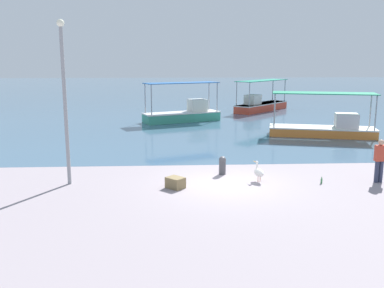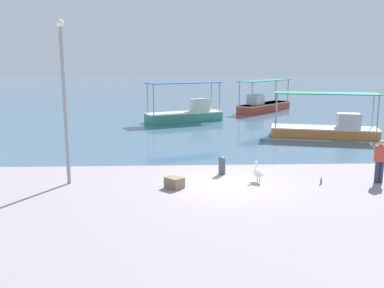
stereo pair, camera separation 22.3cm
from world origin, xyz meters
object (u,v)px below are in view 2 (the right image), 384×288
pelican (258,172)px  cargo_crate (174,183)px  fishing_boat_center (186,113)px  mooring_bollard (222,165)px  fisherman_standing (380,160)px  glass_bottle (321,181)px  lamp_post (64,95)px  fishing_boat_outer (263,104)px  fishing_boat_far_right (328,127)px

pelican → cargo_crate: (-3.27, -0.69, -0.17)m
fishing_boat_center → pelican: size_ratio=7.60×
mooring_bollard → fishing_boat_center: bearing=94.0°
fisherman_standing → glass_bottle: bearing=-178.2°
lamp_post → glass_bottle: 10.26m
cargo_crate → fishing_boat_center: bearing=87.0°
fishing_boat_outer → fishing_boat_far_right: size_ratio=0.92×
fishing_boat_center → glass_bottle: 17.54m
fishing_boat_center → cargo_crate: size_ratio=9.65×
fishing_boat_outer → fishing_boat_far_right: (1.30, -13.13, -0.04)m
fishing_boat_center → fisherman_standing: (7.01, -16.81, 0.26)m
mooring_bollard → fishing_boat_outer: bearing=74.2°
lamp_post → cargo_crate: bearing=-10.5°
fishing_boat_outer → glass_bottle: (-2.49, -23.20, -0.50)m
fisherman_standing → mooring_bollard: bearing=166.2°
fishing_boat_outer → lamp_post: lamp_post is taller
fishing_boat_far_right → fisherman_standing: fishing_boat_far_right is taller
fishing_boat_far_right → glass_bottle: fishing_boat_far_right is taller
pelican → fisherman_standing: bearing=-4.1°
lamp_post → fishing_boat_center: bearing=73.2°
mooring_bollard → fisherman_standing: fisherman_standing is taller
fishing_boat_outer → mooring_bollard: size_ratio=7.95×
lamp_post → cargo_crate: 5.23m
pelican → glass_bottle: pelican is taller
fishing_boat_outer → pelican: fishing_boat_outer is taller
mooring_bollard → glass_bottle: (3.66, -1.53, -0.30)m
glass_bottle → cargo_crate: bearing=-177.1°
fishing_boat_far_right → lamp_post: bearing=-144.6°
fishing_boat_far_right → pelican: (-6.16, -9.67, -0.20)m
glass_bottle → pelican: bearing=170.3°
fishing_boat_outer → mooring_bollard: bearing=-105.8°
fishing_boat_far_right → mooring_bollard: size_ratio=8.62×
fishing_boat_center → mooring_bollard: size_ratio=7.93×
fishing_boat_outer → fisherman_standing: bearing=-90.6°
lamp_post → cargo_crate: size_ratio=9.71×
lamp_post → fishing_boat_outer: bearing=61.8°
mooring_bollard → pelican: bearing=-40.9°
fishing_boat_far_right → fisherman_standing: (-1.53, -10.00, 0.33)m
lamp_post → fisherman_standing: size_ratio=3.62×
fisherman_standing → cargo_crate: bearing=-177.4°
fishing_boat_far_right → mooring_bollard: bearing=-131.1°
pelican → fishing_boat_center: bearing=98.2°
lamp_post → cargo_crate: (4.06, -0.76, -3.22)m
fishing_boat_center → lamp_post: 17.37m
lamp_post → fisherman_standing: lamp_post is taller
fishing_boat_center → lamp_post: lamp_post is taller
glass_bottle → fishing_boat_outer: bearing=83.9°
cargo_crate → mooring_bollard: bearing=42.6°
cargo_crate → fisherman_standing: bearing=2.6°
cargo_crate → glass_bottle: size_ratio=2.33×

